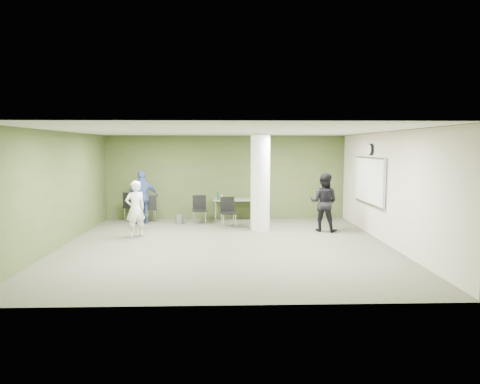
{
  "coord_description": "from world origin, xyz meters",
  "views": [
    {
      "loc": [
        0.02,
        -10.33,
        2.41
      ],
      "look_at": [
        0.38,
        1.0,
        1.22
      ],
      "focal_mm": 32.0,
      "sensor_mm": 36.0,
      "label": 1
    }
  ],
  "objects_px": {
    "woman_white": "(135,209)",
    "man_blue": "(143,197)",
    "chair_back_left": "(132,204)",
    "man_black": "(324,202)",
    "folding_table": "(236,200)"
  },
  "relations": [
    {
      "from": "folding_table",
      "to": "man_blue",
      "type": "height_order",
      "value": "man_blue"
    },
    {
      "from": "man_blue",
      "to": "woman_white",
      "type": "bearing_deg",
      "value": 69.66
    },
    {
      "from": "woman_white",
      "to": "chair_back_left",
      "type": "bearing_deg",
      "value": -109.32
    },
    {
      "from": "man_black",
      "to": "woman_white",
      "type": "bearing_deg",
      "value": 31.36
    },
    {
      "from": "chair_back_left",
      "to": "man_black",
      "type": "relative_size",
      "value": 0.57
    },
    {
      "from": "folding_table",
      "to": "chair_back_left",
      "type": "relative_size",
      "value": 1.61
    },
    {
      "from": "folding_table",
      "to": "woman_white",
      "type": "bearing_deg",
      "value": -140.95
    },
    {
      "from": "chair_back_left",
      "to": "man_blue",
      "type": "height_order",
      "value": "man_blue"
    },
    {
      "from": "chair_back_left",
      "to": "man_blue",
      "type": "relative_size",
      "value": 0.57
    },
    {
      "from": "woman_white",
      "to": "man_blue",
      "type": "bearing_deg",
      "value": -119.0
    },
    {
      "from": "folding_table",
      "to": "man_black",
      "type": "distance_m",
      "value": 3.08
    },
    {
      "from": "chair_back_left",
      "to": "man_black",
      "type": "distance_m",
      "value": 6.15
    },
    {
      "from": "woman_white",
      "to": "man_black",
      "type": "bearing_deg",
      "value": 152.04
    },
    {
      "from": "woman_white",
      "to": "man_black",
      "type": "height_order",
      "value": "man_black"
    },
    {
      "from": "chair_back_left",
      "to": "woman_white",
      "type": "distance_m",
      "value": 2.45
    }
  ]
}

